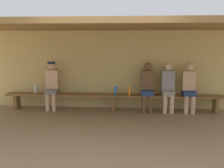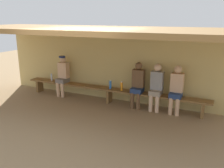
# 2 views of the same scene
# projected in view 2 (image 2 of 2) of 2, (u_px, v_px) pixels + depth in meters

# --- Properties ---
(ground_plane) EXTENTS (24.00, 24.00, 0.00)m
(ground_plane) POSITION_uv_depth(u_px,v_px,m) (83.00, 121.00, 6.25)
(ground_plane) COLOR #937754
(back_wall) EXTENTS (8.00, 0.20, 2.20)m
(back_wall) POSITION_uv_depth(u_px,v_px,m) (115.00, 65.00, 7.71)
(back_wall) COLOR tan
(back_wall) RESTS_ON ground
(dugout_roof) EXTENTS (8.00, 2.80, 0.12)m
(dugout_roof) POSITION_uv_depth(u_px,v_px,m) (95.00, 30.00, 6.26)
(dugout_roof) COLOR olive
(dugout_roof) RESTS_ON back_wall
(bench) EXTENTS (6.00, 0.36, 0.46)m
(bench) POSITION_uv_depth(u_px,v_px,m) (109.00, 91.00, 7.50)
(bench) COLOR brown
(bench) RESTS_ON ground
(player_in_red) EXTENTS (0.34, 0.42, 1.34)m
(player_in_red) POSITION_uv_depth(u_px,v_px,m) (63.00, 74.00, 8.10)
(player_in_red) COLOR slate
(player_in_red) RESTS_ON ground
(player_near_post) EXTENTS (0.34, 0.42, 1.34)m
(player_near_post) POSITION_uv_depth(u_px,v_px,m) (138.00, 83.00, 7.05)
(player_near_post) COLOR navy
(player_near_post) RESTS_ON ground
(player_in_blue) EXTENTS (0.34, 0.42, 1.34)m
(player_in_blue) POSITION_uv_depth(u_px,v_px,m) (176.00, 88.00, 6.60)
(player_in_blue) COLOR navy
(player_in_blue) RESTS_ON ground
(player_with_sunglasses) EXTENTS (0.34, 0.42, 1.34)m
(player_with_sunglasses) POSITION_uv_depth(u_px,v_px,m) (156.00, 85.00, 6.82)
(player_with_sunglasses) COLOR gray
(player_with_sunglasses) RESTS_ON ground
(water_bottle_green) EXTENTS (0.06, 0.06, 0.25)m
(water_bottle_green) POSITION_uv_depth(u_px,v_px,m) (52.00, 77.00, 8.37)
(water_bottle_green) COLOR silver
(water_bottle_green) RESTS_ON bench
(water_bottle_orange) EXTENTS (0.07, 0.07, 0.28)m
(water_bottle_orange) POSITION_uv_depth(u_px,v_px,m) (122.00, 86.00, 7.23)
(water_bottle_orange) COLOR orange
(water_bottle_orange) RESTS_ON bench
(water_bottle_clear) EXTENTS (0.07, 0.07, 0.27)m
(water_bottle_clear) POSITION_uv_depth(u_px,v_px,m) (110.00, 85.00, 7.42)
(water_bottle_clear) COLOR blue
(water_bottle_clear) RESTS_ON bench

